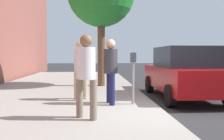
{
  "coord_description": "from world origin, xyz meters",
  "views": [
    {
      "loc": [
        -6.0,
        1.67,
        1.5
      ],
      "look_at": [
        0.58,
        1.23,
        1.1
      ],
      "focal_mm": 40.09,
      "sensor_mm": 36.0,
      "label": 1
    }
  ],
  "objects_px": {
    "pedestrian_bystander": "(86,69)",
    "parked_sedan_near": "(184,73)",
    "parking_officer": "(81,65)",
    "parking_meter": "(133,67)",
    "pedestrian_at_meter": "(111,66)"
  },
  "relations": [
    {
      "from": "pedestrian_bystander",
      "to": "parked_sedan_near",
      "type": "bearing_deg",
      "value": -6.38
    },
    {
      "from": "parking_officer",
      "to": "parked_sedan_near",
      "type": "bearing_deg",
      "value": 51.21
    },
    {
      "from": "parking_meter",
      "to": "pedestrian_bystander",
      "type": "xyz_separation_m",
      "value": [
        -1.49,
        1.22,
        0.03
      ]
    },
    {
      "from": "parking_meter",
      "to": "parking_officer",
      "type": "distance_m",
      "value": 1.66
    },
    {
      "from": "pedestrian_at_meter",
      "to": "parking_officer",
      "type": "relative_size",
      "value": 1.0
    },
    {
      "from": "pedestrian_bystander",
      "to": "parked_sedan_near",
      "type": "xyz_separation_m",
      "value": [
        3.08,
        -3.21,
        -0.3
      ]
    },
    {
      "from": "pedestrian_at_meter",
      "to": "parked_sedan_near",
      "type": "height_order",
      "value": "pedestrian_at_meter"
    },
    {
      "from": "parking_meter",
      "to": "pedestrian_at_meter",
      "type": "xyz_separation_m",
      "value": [
        0.08,
        0.61,
        0.03
      ]
    },
    {
      "from": "parking_officer",
      "to": "parked_sedan_near",
      "type": "relative_size",
      "value": 0.4
    },
    {
      "from": "parking_meter",
      "to": "pedestrian_at_meter",
      "type": "height_order",
      "value": "pedestrian_at_meter"
    },
    {
      "from": "pedestrian_at_meter",
      "to": "pedestrian_bystander",
      "type": "bearing_deg",
      "value": -120.08
    },
    {
      "from": "pedestrian_bystander",
      "to": "parking_officer",
      "type": "distance_m",
      "value": 2.29
    },
    {
      "from": "pedestrian_at_meter",
      "to": "parking_officer",
      "type": "bearing_deg",
      "value": 131.32
    },
    {
      "from": "pedestrian_at_meter",
      "to": "parked_sedan_near",
      "type": "bearing_deg",
      "value": 21.19
    },
    {
      "from": "pedestrian_bystander",
      "to": "parked_sedan_near",
      "type": "height_order",
      "value": "pedestrian_bystander"
    }
  ]
}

